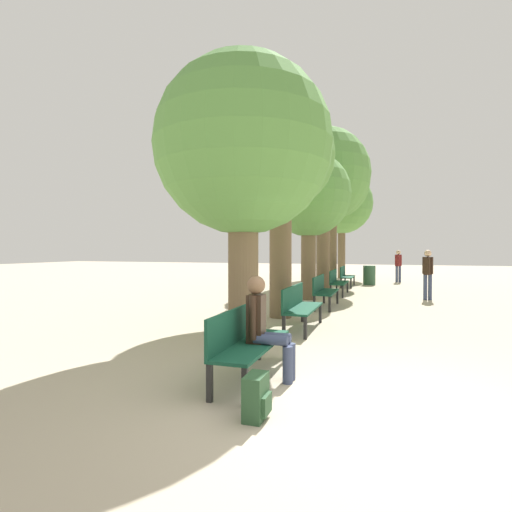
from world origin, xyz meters
TOP-DOWN VIEW (x-y plane):
  - ground_plane at (0.00, 0.00)m, footprint 80.00×80.00m
  - bench_row_0 at (-1.51, 0.48)m, footprint 0.49×1.83m
  - bench_row_1 at (-1.51, 3.75)m, footprint 0.49×1.83m
  - bench_row_2 at (-1.51, 7.02)m, footprint 0.49×1.83m
  - bench_row_3 at (-1.51, 10.30)m, footprint 0.49×1.83m
  - bench_row_4 at (-1.51, 13.57)m, footprint 0.49×1.83m
  - tree_row_0 at (-2.24, 2.41)m, footprint 3.17×3.17m
  - tree_row_1 at (-2.24, 5.04)m, footprint 2.61×2.61m
  - tree_row_2 at (-2.24, 8.68)m, footprint 2.77×2.77m
  - tree_row_3 at (-2.24, 11.83)m, footprint 3.75×3.75m
  - tree_row_4 at (-2.24, 14.87)m, footprint 3.43×3.43m
  - tree_row_5 at (-2.24, 18.80)m, footprint 3.47×3.47m
  - person_seated at (-1.27, 0.53)m, footprint 0.61×0.35m
  - backpack at (-1.00, -0.64)m, footprint 0.22×0.33m
  - pedestrian_near at (0.76, 16.74)m, footprint 0.32×0.25m
  - pedestrian_mid at (0.76, 16.70)m, footprint 0.33×0.28m
  - pedestrian_far at (1.47, 9.73)m, footprint 0.33×0.29m
  - trash_bin at (-0.55, 14.83)m, footprint 0.55×0.55m

SIDE VIEW (x-z plane):
  - ground_plane at x=0.00m, z-range 0.00..0.00m
  - backpack at x=-1.00m, z-range 0.00..0.43m
  - trash_bin at x=-0.55m, z-range 0.00..0.89m
  - bench_row_0 at x=-1.51m, z-range 0.07..0.97m
  - bench_row_1 at x=-1.51m, z-range 0.07..0.97m
  - bench_row_2 at x=-1.51m, z-range 0.07..0.97m
  - bench_row_3 at x=-1.51m, z-range 0.07..0.97m
  - bench_row_4 at x=-1.51m, z-range 0.07..0.97m
  - person_seated at x=-1.27m, z-range 0.04..1.35m
  - pedestrian_near at x=0.76m, z-range 0.12..1.72m
  - pedestrian_mid at x=0.76m, z-range 0.12..1.72m
  - pedestrian_far at x=1.47m, z-range 0.12..1.75m
  - tree_row_2 at x=-2.24m, z-range 0.97..5.81m
  - tree_row_0 at x=-2.24m, z-range 0.90..5.99m
  - tree_row_1 at x=-2.24m, z-range 1.19..6.41m
  - tree_row_5 at x=-2.24m, z-range 1.23..7.24m
  - tree_row_3 at x=-2.24m, z-range 1.35..7.90m
  - tree_row_4 at x=-2.24m, z-range 1.50..8.03m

